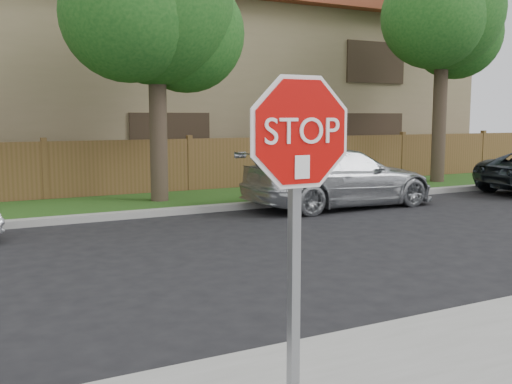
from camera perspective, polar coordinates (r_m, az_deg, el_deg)
ground at (r=5.76m, az=-1.00°, el=-15.75°), size 90.00×90.00×0.00m
far_curb at (r=13.28m, az=-17.21°, el=-2.50°), size 70.00×0.30×0.15m
grass_strip at (r=14.89m, az=-18.41°, el=-1.58°), size 70.00×3.00×0.12m
fence at (r=16.37m, az=-19.46°, el=1.76°), size 70.00×0.12×1.60m
apartment_building at (r=21.90m, az=-22.02°, el=10.08°), size 35.20×9.20×7.20m
tree_mid at (r=15.34m, az=-9.29°, el=17.01°), size 4.80×3.90×7.35m
tree_right at (r=20.57m, az=17.73°, el=16.20°), size 4.80×3.90×8.20m
stop_sign at (r=3.85m, az=4.06°, el=0.95°), size 1.01×0.13×2.55m
sedan_right at (r=14.99m, az=7.99°, el=1.37°), size 5.05×2.09×1.46m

